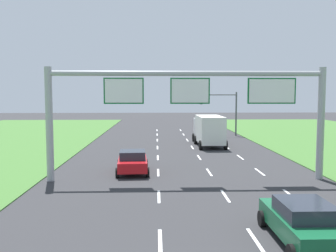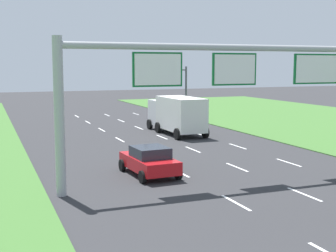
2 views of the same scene
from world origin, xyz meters
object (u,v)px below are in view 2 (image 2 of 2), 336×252
at_px(car_mid_lane, 149,161).
at_px(traffic_light_mast, 169,83).
at_px(sign_gantry, 235,82).
at_px(box_truck, 176,114).

relative_size(car_mid_lane, traffic_light_mast, 0.75).
bearing_deg(car_mid_lane, sign_gantry, -34.55).
xyz_separation_m(box_truck, sign_gantry, (-3.32, -15.55, 3.23)).
height_order(box_truck, traffic_light_mast, traffic_light_mast).
bearing_deg(sign_gantry, car_mid_lane, 148.78).
bearing_deg(car_mid_lane, traffic_light_mast, 62.67).
distance_m(box_truck, traffic_light_mast, 9.70).
xyz_separation_m(sign_gantry, traffic_light_mast, (6.20, 24.56, -1.06)).
relative_size(box_truck, traffic_light_mast, 1.36).
distance_m(sign_gantry, traffic_light_mast, 25.35).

